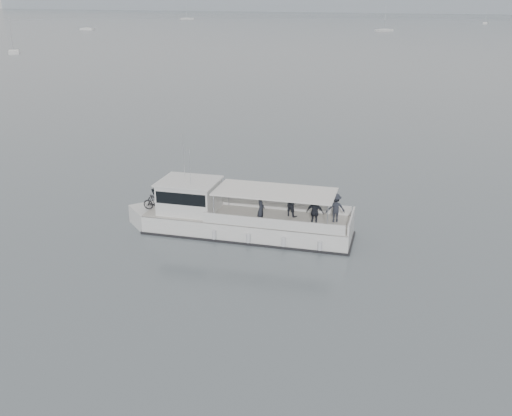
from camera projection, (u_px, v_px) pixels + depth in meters
The scene contains 3 objects.
ground at pixel (340, 261), 28.03m from camera, with size 1400.00×1400.00×0.00m, color #575F66.
tour_boat at pixel (228, 217), 31.23m from camera, with size 12.78×5.97×5.37m.
moored_fleet at pixel (509, 34), 205.12m from camera, with size 422.88×339.98×10.14m.
Camera 1 is at (9.10, -24.08, 12.10)m, focal length 40.00 mm.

